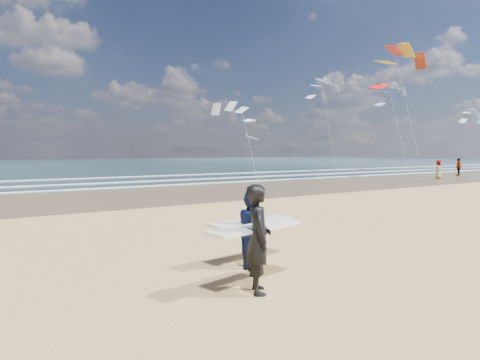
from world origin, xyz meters
TOP-DOWN VIEW (x-y plane):
  - wet_sand_strip at (20.00, 18.00)m, footprint 220.00×12.00m
  - ocean at (20.00, 72.00)m, footprint 220.00×100.00m
  - foam_breakers at (20.00, 28.10)m, footprint 220.00×11.70m
  - surfer_near at (-0.86, -0.14)m, footprint 2.26×1.28m
  - surfer_far at (0.09, 1.39)m, footprint 2.25×1.27m
  - beachgoer_0 at (30.99, 16.07)m, footprint 0.98×0.80m
  - beachgoer_1 at (37.36, 17.85)m, footprint 1.11×0.59m
  - kite_0 at (27.68, 17.65)m, footprint 7.80×4.96m
  - kite_1 at (16.59, 25.93)m, footprint 5.52×4.71m
  - kite_2 at (39.93, 27.47)m, footprint 5.81×4.74m
  - kite_4 at (63.30, 29.68)m, footprint 5.54×4.71m
  - kite_5 at (33.64, 33.04)m, footprint 5.56×4.71m

SIDE VIEW (x-z plane):
  - wet_sand_strip at x=20.00m, z-range 0.00..0.01m
  - ocean at x=20.00m, z-range 0.00..0.02m
  - foam_breakers at x=20.00m, z-range 0.02..0.08m
  - beachgoer_0 at x=30.99m, z-range 0.00..1.72m
  - surfer_far at x=0.09m, z-range 0.01..1.73m
  - beachgoer_1 at x=37.36m, z-range 0.00..1.80m
  - surfer_near at x=-0.86m, z-range 0.01..2.02m
  - kite_1 at x=16.59m, z-range 0.37..7.86m
  - kite_4 at x=63.30m, z-range 0.47..10.76m
  - kite_2 at x=39.93m, z-range 0.61..12.54m
  - kite_5 at x=33.64m, z-range 0.53..13.27m
  - kite_0 at x=27.68m, z-range 1.50..14.68m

